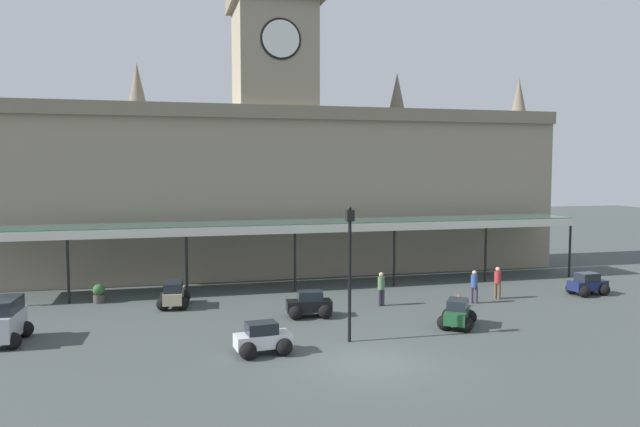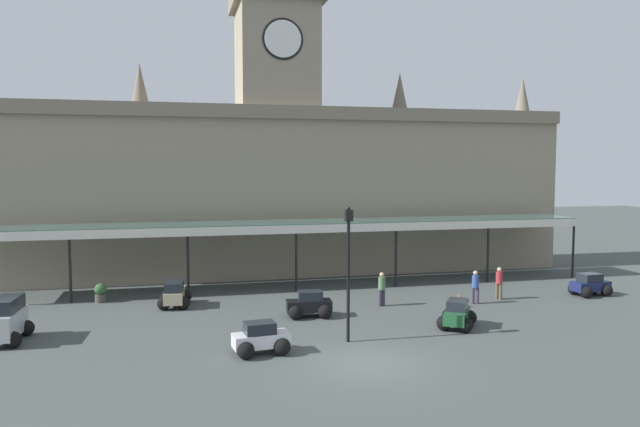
# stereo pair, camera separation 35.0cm
# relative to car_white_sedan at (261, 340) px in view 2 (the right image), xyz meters

# --- Properties ---
(ground_plane) EXTENTS (140.00, 140.00, 0.00)m
(ground_plane) POSITION_rel_car_white_sedan_xyz_m (3.46, -1.95, -0.50)
(ground_plane) COLOR #424947
(station_building) EXTENTS (37.15, 5.67, 17.83)m
(station_building) POSITION_rel_car_white_sedan_xyz_m (3.46, 16.85, 5.52)
(station_building) COLOR gray
(station_building) RESTS_ON ground
(entrance_canopy) EXTENTS (35.01, 3.26, 3.72)m
(entrance_canopy) POSITION_rel_car_white_sedan_xyz_m (3.46, 11.86, 3.08)
(entrance_canopy) COLOR #38564C
(entrance_canopy) RESTS_ON ground
(car_white_sedan) EXTENTS (2.13, 1.66, 1.19)m
(car_white_sedan) POSITION_rel_car_white_sedan_xyz_m (0.00, 0.00, 0.00)
(car_white_sedan) COLOR silver
(car_white_sedan) RESTS_ON ground
(car_green_sedan) EXTENTS (2.13, 2.25, 1.19)m
(car_green_sedan) POSITION_rel_car_white_sedan_xyz_m (8.65, 1.63, 0.00)
(car_green_sedan) COLOR #1E512D
(car_green_sedan) RESTS_ON ground
(car_silver_van) EXTENTS (1.68, 2.45, 1.77)m
(car_silver_van) POSITION_rel_car_white_sedan_xyz_m (-9.46, 3.79, 0.30)
(car_silver_van) COLOR #B2B5BA
(car_silver_van) RESTS_ON ground
(car_navy_sedan) EXTENTS (2.13, 1.66, 1.19)m
(car_navy_sedan) POSITION_rel_car_white_sedan_xyz_m (18.46, 5.82, 0.00)
(car_navy_sedan) COLOR #19214C
(car_navy_sedan) RESTS_ON ground
(car_black_sedan) EXTENTS (2.12, 1.64, 1.19)m
(car_black_sedan) POSITION_rel_car_white_sedan_xyz_m (2.91, 4.90, 0.00)
(car_black_sedan) COLOR black
(car_black_sedan) RESTS_ON ground
(car_beige_estate) EXTENTS (1.67, 2.32, 1.27)m
(car_beige_estate) POSITION_rel_car_white_sedan_xyz_m (-3.06, 8.46, 0.06)
(car_beige_estate) COLOR tan
(car_beige_estate) RESTS_ON ground
(pedestrian_beside_cars) EXTENTS (0.38, 0.34, 1.67)m
(pedestrian_beside_cars) POSITION_rel_car_white_sedan_xyz_m (6.86, 6.17, 0.41)
(pedestrian_beside_cars) COLOR #3F384C
(pedestrian_beside_cars) RESTS_ON ground
(pedestrian_near_entrance) EXTENTS (0.34, 0.37, 1.67)m
(pedestrian_near_entrance) POSITION_rel_car_white_sedan_xyz_m (13.26, 6.14, 0.41)
(pedestrian_near_entrance) COLOR brown
(pedestrian_near_entrance) RESTS_ON ground
(pedestrian_crossing_forecourt) EXTENTS (0.37, 0.34, 1.67)m
(pedestrian_crossing_forecourt) POSITION_rel_car_white_sedan_xyz_m (11.58, 5.53, 0.41)
(pedestrian_crossing_forecourt) COLOR #3F384C
(pedestrian_crossing_forecourt) RESTS_ON ground
(victorian_lamppost) EXTENTS (0.30, 0.30, 5.33)m
(victorian_lamppost) POSITION_rel_car_white_sedan_xyz_m (3.54, 0.71, 2.78)
(victorian_lamppost) COLOR black
(victorian_lamppost) RESTS_ON ground
(traffic_cone) EXTENTS (0.40, 0.40, 0.69)m
(traffic_cone) POSITION_rel_car_white_sedan_xyz_m (10.43, 4.99, -0.16)
(traffic_cone) COLOR orange
(traffic_cone) RESTS_ON ground
(planter_near_kerb) EXTENTS (0.60, 0.60, 0.96)m
(planter_near_kerb) POSITION_rel_car_white_sedan_xyz_m (-6.71, 10.29, -0.01)
(planter_near_kerb) COLOR #47423D
(planter_near_kerb) RESTS_ON ground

